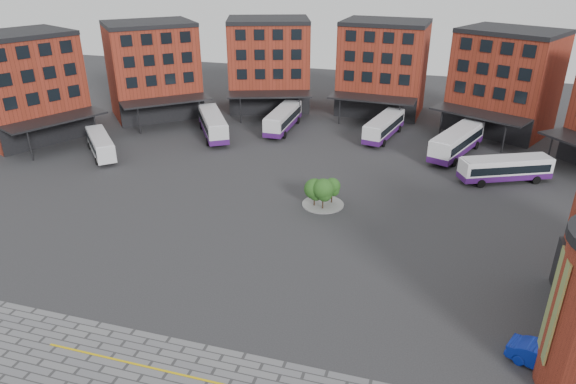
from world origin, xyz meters
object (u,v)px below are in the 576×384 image
(bus_b, at_px, (213,124))
(blue_car, at_px, (547,360))
(bus_f, at_px, (505,169))
(bus_d, at_px, (384,126))
(bus_e, at_px, (457,142))
(bus_a, at_px, (100,143))
(tree_island, at_px, (322,191))
(bus_c, at_px, (283,119))

(bus_b, height_order, blue_car, bus_b)
(blue_car, bearing_deg, bus_f, 24.38)
(bus_d, xyz_separation_m, bus_e, (9.89, -4.34, 0.17))
(bus_f, bearing_deg, bus_b, -122.95)
(bus_a, distance_m, bus_e, 46.33)
(bus_f, bearing_deg, bus_a, -108.33)
(bus_b, bearing_deg, bus_f, -40.12)
(bus_e, relative_size, blue_car, 2.60)
(tree_island, relative_size, bus_e, 0.36)
(tree_island, height_order, bus_f, tree_island)
(bus_b, relative_size, bus_c, 1.00)
(bus_a, relative_size, bus_f, 0.82)
(bus_a, xyz_separation_m, bus_b, (10.89, 11.24, 0.16))
(tree_island, xyz_separation_m, bus_a, (-31.02, 6.61, -0.23))
(bus_b, bearing_deg, blue_car, -75.05)
(bus_f, xyz_separation_m, blue_car, (0.09, -30.82, -0.83))
(bus_a, xyz_separation_m, bus_f, (49.78, 5.74, -0.03))
(tree_island, xyz_separation_m, bus_e, (13.42, 19.70, -0.02))
(bus_b, xyz_separation_m, bus_d, (23.66, 6.20, -0.12))
(bus_d, xyz_separation_m, blue_car, (15.32, -42.52, -0.91))
(bus_e, relative_size, bus_f, 1.16)
(tree_island, distance_m, bus_d, 24.31)
(blue_car, bearing_deg, bus_b, 71.23)
(tree_island, distance_m, bus_b, 26.90)
(bus_c, xyz_separation_m, bus_e, (24.70, -3.71, 0.11))
(tree_island, bearing_deg, bus_e, 55.74)
(tree_island, bearing_deg, bus_b, 138.45)
(tree_island, relative_size, bus_d, 0.39)
(tree_island, height_order, bus_d, tree_island)
(bus_f, bearing_deg, tree_island, -81.54)
(bus_b, bearing_deg, bus_e, -28.90)
(bus_d, height_order, bus_f, bus_d)
(bus_a, distance_m, bus_b, 15.65)
(tree_island, distance_m, bus_c, 25.99)
(blue_car, bearing_deg, bus_a, 87.51)
(bus_c, bearing_deg, bus_a, -139.70)
(bus_a, distance_m, bus_d, 38.70)
(bus_b, xyz_separation_m, blue_car, (38.98, -36.32, -1.02))
(bus_e, bearing_deg, bus_b, -155.33)
(tree_island, height_order, blue_car, tree_island)
(bus_c, relative_size, bus_e, 0.93)
(tree_island, distance_m, bus_a, 31.72)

